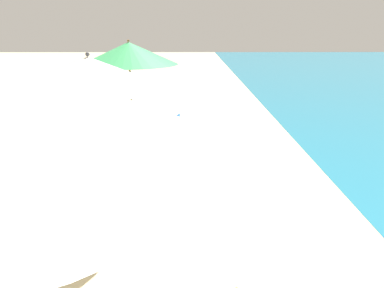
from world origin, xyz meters
TOP-DOWN VIEW (x-y plane):
  - umbrella_second at (0.07, 3.92)m, footprint 2.16×2.16m
  - lounger_second_shoreside at (0.90, 5.04)m, footprint 1.48×0.62m
  - umbrella_farthest at (0.06, 7.97)m, footprint 2.36×2.36m
  - lounger_farthest_shoreside at (0.59, 8.89)m, footprint 1.37×0.74m
  - lounger_farthest_inland at (1.12, 7.03)m, footprint 1.49×0.93m
  - beach_ball at (2.32, 6.15)m, footprint 0.26×0.26m

SIDE VIEW (x-z plane):
  - beach_ball at x=2.32m, z-range 0.00..0.26m
  - lounger_farthest_inland at x=1.12m, z-range 0.00..0.51m
  - lounger_second_shoreside at x=0.90m, z-range 0.00..0.54m
  - lounger_farthest_shoreside at x=0.59m, z-range 0.02..0.53m
  - umbrella_farthest at x=0.06m, z-range 0.97..3.56m
  - umbrella_second at x=0.07m, z-range 1.01..3.59m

